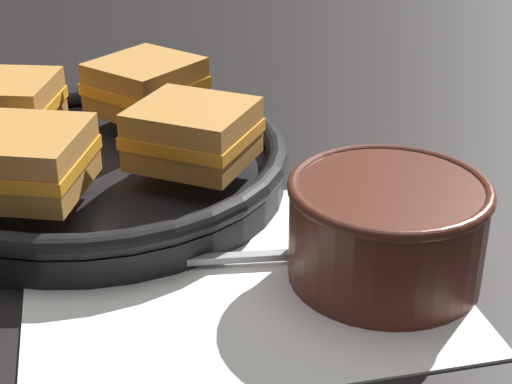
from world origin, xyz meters
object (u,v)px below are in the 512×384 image
soup_bowl (387,225)px  sandwich_far_right (193,134)px  sandwich_near_right (3,105)px  sandwich_near_left (146,85)px  sandwich_far_left (28,161)px  spoon (297,254)px  skillet (99,168)px

soup_bowl → sandwich_far_right: size_ratio=1.13×
sandwich_near_right → sandwich_near_left: bearing=5.6°
sandwich_near_right → sandwich_far_left: 0.13m
spoon → sandwich_far_right: (-0.05, 0.11, 0.06)m
sandwich_near_left → sandwich_near_right: 0.13m
sandwich_near_left → sandwich_far_left: (-0.11, -0.14, 0.00)m
soup_bowl → sandwich_near_left: size_ratio=1.14×
soup_bowl → sandwich_near_right: 0.35m
sandwich_near_left → spoon: bearing=-75.8°
soup_bowl → sandwich_near_right: sandwich_near_right is taller
soup_bowl → sandwich_near_right: (-0.23, 0.25, 0.02)m
sandwich_far_left → skillet: bearing=50.6°
soup_bowl → sandwich_near_right: size_ratio=1.20×
skillet → sandwich_far_left: bearing=-129.4°
spoon → sandwich_near_right: size_ratio=1.39×
sandwich_far_right → sandwich_far_left: bearing=-174.4°
spoon → sandwich_far_left: bearing=163.8°
spoon → skillet: bearing=137.8°
spoon → sandwich_near_right: 0.29m
spoon → sandwich_far_right: size_ratio=1.31×
spoon → sandwich_near_left: size_ratio=1.32×
sandwich_far_right → spoon: bearing=-66.4°
skillet → sandwich_far_right: (0.07, -0.06, 0.04)m
spoon → sandwich_near_left: sandwich_near_left is taller
spoon → skillet: (-0.12, 0.16, 0.01)m
soup_bowl → sandwich_far_left: size_ratio=1.18×
sandwich_far_left → soup_bowl: bearing=-30.2°
spoon → sandwich_far_right: bearing=126.1°
skillet → sandwich_near_right: 0.10m
skillet → sandwich_near_right: size_ratio=2.82×
sandwich_near_left → sandwich_far_right: bearing=-84.4°
sandwich_far_left → sandwich_far_right: same height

